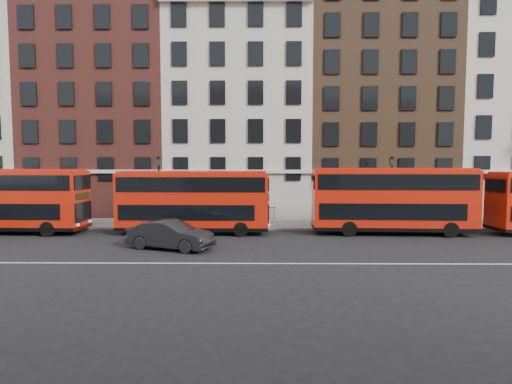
{
  "coord_description": "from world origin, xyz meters",
  "views": [
    {
      "loc": [
        2.0,
        -21.1,
        4.82
      ],
      "look_at": [
        1.72,
        5.0,
        3.0
      ],
      "focal_mm": 28.0,
      "sensor_mm": 36.0,
      "label": 1
    }
  ],
  "objects_px": {
    "bus_b": "(193,200)",
    "car_front": "(170,235)",
    "bus_a": "(7,199)",
    "bus_c": "(392,199)"
  },
  "relations": [
    {
      "from": "bus_b",
      "to": "car_front",
      "type": "bearing_deg",
      "value": -94.4
    },
    {
      "from": "car_front",
      "to": "bus_a",
      "type": "bearing_deg",
      "value": 87.73
    },
    {
      "from": "bus_a",
      "to": "bus_b",
      "type": "bearing_deg",
      "value": 2.03
    },
    {
      "from": "bus_c",
      "to": "car_front",
      "type": "relative_size",
      "value": 2.21
    },
    {
      "from": "car_front",
      "to": "bus_b",
      "type": "bearing_deg",
      "value": 14.55
    },
    {
      "from": "bus_b",
      "to": "bus_a",
      "type": "bearing_deg",
      "value": -179.18
    },
    {
      "from": "bus_a",
      "to": "bus_b",
      "type": "distance_m",
      "value": 12.96
    },
    {
      "from": "bus_a",
      "to": "bus_c",
      "type": "relative_size",
      "value": 0.98
    },
    {
      "from": "bus_a",
      "to": "car_front",
      "type": "distance_m",
      "value": 13.58
    },
    {
      "from": "bus_a",
      "to": "bus_c",
      "type": "bearing_deg",
      "value": 2.04
    }
  ]
}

